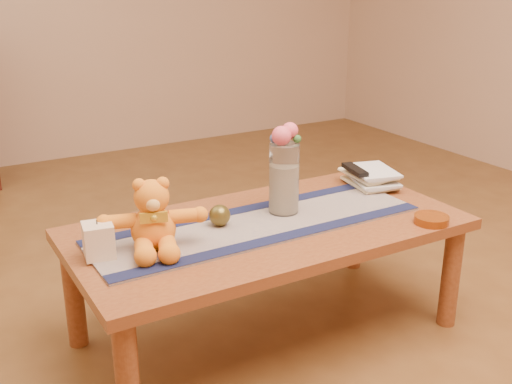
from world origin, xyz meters
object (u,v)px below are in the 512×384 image
teddy_bear (153,215)px  book_bottom (353,186)px  pillar_candle (99,240)px  tv_remote (355,170)px  amber_dish (431,219)px  bronze_ball (220,215)px  glass_vase (284,178)px

teddy_bear → book_bottom: 0.95m
pillar_candle → tv_remote: 1.11m
teddy_bear → amber_dish: 0.99m
teddy_bear → tv_remote: bearing=25.0°
pillar_candle → teddy_bear: bearing=-6.2°
pillar_candle → amber_dish: pillar_candle is taller
pillar_candle → amber_dish: 1.16m
teddy_bear → bronze_ball: teddy_bear is taller
bronze_ball → amber_dish: (0.67, -0.34, -0.03)m
bronze_ball → book_bottom: 0.67m
teddy_bear → glass_vase: (0.53, 0.05, 0.02)m
teddy_bear → pillar_candle: 0.18m
pillar_candle → bronze_ball: bearing=4.3°
pillar_candle → tv_remote: pillar_candle is taller
pillar_candle → glass_vase: 0.71m
glass_vase → book_bottom: glass_vase is taller
book_bottom → amber_dish: amber_dish is taller
glass_vase → amber_dish: (0.41, -0.34, -0.12)m
glass_vase → amber_dish: size_ratio=2.10×
pillar_candle → book_bottom: (1.10, 0.13, -0.05)m
glass_vase → bronze_ball: 0.28m
book_bottom → glass_vase: bearing=-157.8°
pillar_candle → amber_dish: bearing=-15.6°
book_bottom → tv_remote: (-0.00, -0.01, 0.07)m
glass_vase → bronze_ball: glass_vase is taller
book_bottom → amber_dish: 0.44m
pillar_candle → bronze_ball: pillar_candle is taller
amber_dish → bronze_ball: bearing=152.9°
bronze_ball → amber_dish: 0.76m
tv_remote → glass_vase: bearing=-156.1°
teddy_bear → amber_dish: size_ratio=2.65×
teddy_bear → bronze_ball: 0.28m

